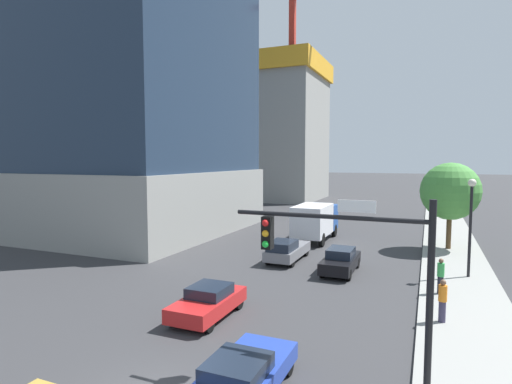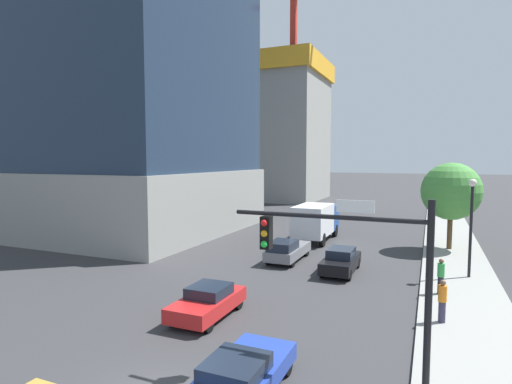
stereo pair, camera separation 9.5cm
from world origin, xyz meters
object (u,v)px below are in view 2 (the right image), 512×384
(box_truck, at_px, (316,220))
(pedestrian_green_shirt, at_px, (441,276))
(street_lamp, at_px, (471,213))
(traffic_light_pole, at_px, (350,256))
(car_blue, at_px, (242,374))
(pedestrian_orange_shirt, at_px, (442,300))
(street_tree, at_px, (451,191))
(car_black, at_px, (341,261))
(construction_building, at_px, (276,123))
(car_red, at_px, (208,302))
(car_gray, at_px, (287,250))

(box_truck, xyz_separation_m, pedestrian_green_shirt, (9.37, -11.26, -0.72))
(box_truck, bearing_deg, street_lamp, -34.20)
(traffic_light_pole, bearing_deg, car_blue, -147.29)
(pedestrian_orange_shirt, bearing_deg, street_tree, 86.97)
(car_black, xyz_separation_m, pedestrian_green_shirt, (5.47, -2.42, 0.34))
(street_tree, relative_size, pedestrian_green_shirt, 3.63)
(construction_building, relative_size, street_tree, 4.97)
(construction_building, relative_size, car_red, 7.90)
(car_gray, relative_size, car_black, 1.11)
(pedestrian_orange_shirt, bearing_deg, box_truck, 121.66)
(car_black, bearing_deg, traffic_light_pole, -77.58)
(street_tree, bearing_deg, construction_building, 128.43)
(pedestrian_green_shirt, bearing_deg, car_blue, -115.10)
(traffic_light_pole, height_order, street_lamp, traffic_light_pole)
(car_blue, height_order, pedestrian_green_shirt, pedestrian_green_shirt)
(traffic_light_pole, relative_size, pedestrian_green_shirt, 3.37)
(street_lamp, relative_size, pedestrian_green_shirt, 3.15)
(street_tree, distance_m, car_gray, 13.33)
(car_black, bearing_deg, car_red, -112.83)
(construction_building, distance_m, street_lamp, 49.86)
(car_gray, height_order, car_blue, car_gray)
(box_truck, bearing_deg, car_blue, -80.35)
(traffic_light_pole, relative_size, street_lamp, 1.07)
(street_tree, height_order, car_black, street_tree)
(pedestrian_orange_shirt, bearing_deg, traffic_light_pole, -114.41)
(car_blue, xyz_separation_m, pedestrian_orange_shirt, (5.45, 7.77, 0.44))
(construction_building, height_order, street_lamp, construction_building)
(pedestrian_green_shirt, bearing_deg, traffic_light_pole, -105.48)
(car_blue, distance_m, car_black, 14.09)
(car_gray, distance_m, car_black, 4.14)
(car_black, bearing_deg, car_blue, -90.00)
(street_tree, distance_m, car_black, 11.71)
(construction_building, bearing_deg, street_lamp, -56.52)
(car_black, bearing_deg, street_tree, 55.62)
(car_black, height_order, pedestrian_green_shirt, pedestrian_green_shirt)
(car_black, distance_m, pedestrian_green_shirt, 5.99)
(traffic_light_pole, relative_size, car_black, 1.38)
(traffic_light_pole, relative_size, car_blue, 1.39)
(car_black, xyz_separation_m, box_truck, (-3.90, 8.84, 1.06))
(street_lamp, bearing_deg, car_blue, -114.35)
(street_lamp, distance_m, pedestrian_green_shirt, 4.98)
(car_blue, bearing_deg, pedestrian_green_shirt, 64.90)
(construction_building, height_order, box_truck, construction_building)
(traffic_light_pole, bearing_deg, box_truck, 107.35)
(car_gray, bearing_deg, car_red, -90.00)
(car_gray, bearing_deg, pedestrian_green_shirt, -22.08)
(car_red, xyz_separation_m, car_black, (3.90, 9.27, 0.05))
(car_black, bearing_deg, pedestrian_green_shirt, -23.88)
(street_tree, height_order, car_blue, street_tree)
(car_gray, height_order, car_black, car_gray)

